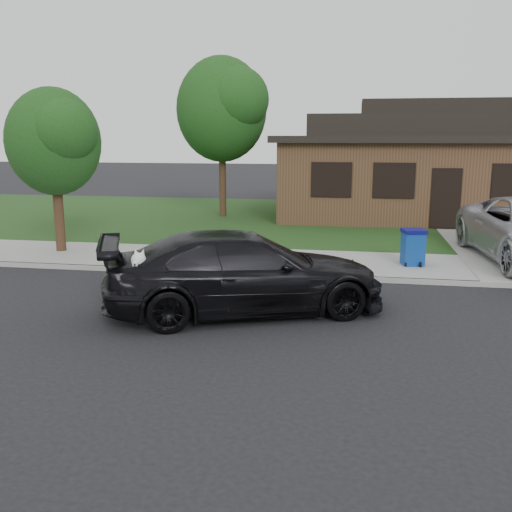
# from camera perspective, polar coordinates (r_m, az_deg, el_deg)

# --- Properties ---
(ground) EXTENTS (120.00, 120.00, 0.00)m
(ground) POSITION_cam_1_polar(r_m,az_deg,el_deg) (10.42, 4.66, -7.05)
(ground) COLOR black
(ground) RESTS_ON ground
(sidewalk) EXTENTS (60.00, 3.00, 0.12)m
(sidewalk) POSITION_cam_1_polar(r_m,az_deg,el_deg) (15.21, 6.40, -0.75)
(sidewalk) COLOR gray
(sidewalk) RESTS_ON ground
(curb) EXTENTS (60.00, 0.12, 0.12)m
(curb) POSITION_cam_1_polar(r_m,az_deg,el_deg) (13.75, 6.01, -2.11)
(curb) COLOR gray
(curb) RESTS_ON ground
(lawn) EXTENTS (60.00, 13.00, 0.13)m
(lawn) POSITION_cam_1_polar(r_m,az_deg,el_deg) (23.08, 7.65, 3.57)
(lawn) COLOR #193814
(lawn) RESTS_ON ground
(driveway) EXTENTS (4.50, 13.00, 0.14)m
(driveway) POSITION_cam_1_polar(r_m,az_deg,el_deg) (20.74, 24.09, 1.71)
(driveway) COLOR gray
(driveway) RESTS_ON ground
(sedan) EXTENTS (5.87, 4.10, 1.58)m
(sedan) POSITION_cam_1_polar(r_m,az_deg,el_deg) (11.04, -1.14, -1.65)
(sedan) COLOR black
(sedan) RESTS_ON ground
(recycling_bin) EXTENTS (0.65, 0.65, 0.93)m
(recycling_bin) POSITION_cam_1_polar(r_m,az_deg,el_deg) (15.15, 15.43, 0.88)
(recycling_bin) COLOR navy
(recycling_bin) RESTS_ON sidewalk
(house) EXTENTS (12.60, 8.60, 4.65)m
(house) POSITION_cam_1_polar(r_m,az_deg,el_deg) (25.04, 17.26, 8.56)
(house) COLOR #422B1C
(house) RESTS_ON ground
(tree_0) EXTENTS (3.78, 3.60, 6.34)m
(tree_0) POSITION_cam_1_polar(r_m,az_deg,el_deg) (23.31, -3.11, 14.62)
(tree_0) COLOR #332114
(tree_0) RESTS_ON ground
(tree_2) EXTENTS (2.73, 2.60, 4.59)m
(tree_2) POSITION_cam_1_polar(r_m,az_deg,el_deg) (17.05, -19.38, 10.90)
(tree_2) COLOR #332114
(tree_2) RESTS_ON ground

